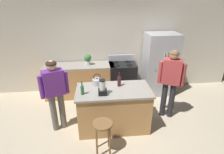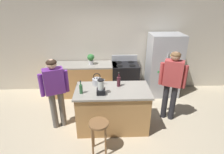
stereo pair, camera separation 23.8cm
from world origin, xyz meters
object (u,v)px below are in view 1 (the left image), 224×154
(potted_plant, at_px, (88,59))
(bottle_wine, at_px, (119,81))
(stove_range, at_px, (122,78))
(blender_appliance, at_px, (102,88))
(person_by_island_left, at_px, (55,90))
(bottle_olive_oil, at_px, (82,90))
(person_by_sink_right, at_px, (171,78))
(kitchen_island, at_px, (113,108))
(bar_stool, at_px, (103,130))
(refrigerator, at_px, (160,64))
(tea_kettle, at_px, (97,82))

(potted_plant, relative_size, bottle_wine, 0.95)
(stove_range, xyz_separation_m, blender_appliance, (-0.67, -1.70, 0.60))
(person_by_island_left, xyz_separation_m, bottle_olive_oil, (0.57, -0.21, 0.08))
(stove_range, bearing_deg, person_by_sink_right, -53.90)
(potted_plant, distance_m, bottle_wine, 1.56)
(kitchen_island, bearing_deg, blender_appliance, -144.14)
(person_by_sink_right, bearing_deg, stove_range, 126.10)
(stove_range, height_order, person_by_sink_right, person_by_sink_right)
(stove_range, distance_m, bottle_olive_oil, 2.05)
(person_by_sink_right, bearing_deg, blender_appliance, -164.35)
(bar_stool, relative_size, bottle_olive_oil, 2.45)
(refrigerator, bearing_deg, bar_stool, -129.30)
(bar_stool, height_order, bottle_olive_oil, bottle_olive_oil)
(blender_appliance, relative_size, bottle_olive_oil, 1.14)
(kitchen_island, bearing_deg, stove_range, 74.16)
(bottle_wine, bearing_deg, person_by_sink_right, 5.83)
(bottle_wine, xyz_separation_m, tea_kettle, (-0.47, 0.10, -0.04))
(person_by_sink_right, height_order, blender_appliance, person_by_sink_right)
(kitchen_island, xyz_separation_m, blender_appliance, (-0.24, -0.17, 0.60))
(person_by_sink_right, bearing_deg, kitchen_island, -168.58)
(potted_plant, height_order, blender_appliance, blender_appliance)
(kitchen_island, height_order, potted_plant, potted_plant)
(person_by_sink_right, relative_size, bar_stool, 2.48)
(bottle_wine, bearing_deg, bottle_olive_oil, -159.75)
(bar_stool, bearing_deg, stove_range, 72.44)
(blender_appliance, bearing_deg, bar_stool, -94.15)
(kitchen_island, height_order, stove_range, stove_range)
(bar_stool, bearing_deg, potted_plant, 96.83)
(bar_stool, distance_m, blender_appliance, 0.78)
(blender_appliance, bearing_deg, person_by_island_left, 165.98)
(potted_plant, bearing_deg, person_by_island_left, -113.89)
(blender_appliance, bearing_deg, bottle_olive_oil, 174.78)
(stove_range, xyz_separation_m, potted_plant, (-0.98, 0.03, 0.64))
(bar_stool, bearing_deg, person_by_island_left, 139.65)
(blender_appliance, bearing_deg, tea_kettle, 102.25)
(stove_range, relative_size, tea_kettle, 4.10)
(potted_plant, relative_size, bottle_olive_oil, 1.09)
(person_by_sink_right, bearing_deg, tea_kettle, -179.12)
(bar_stool, bearing_deg, person_by_sink_right, 31.38)
(potted_plant, relative_size, tea_kettle, 1.09)
(kitchen_island, distance_m, tea_kettle, 0.69)
(kitchen_island, relative_size, blender_appliance, 4.99)
(refrigerator, height_order, potted_plant, refrigerator)
(person_by_island_left, bearing_deg, kitchen_island, -3.31)
(tea_kettle, bearing_deg, person_by_sink_right, 0.88)
(blender_appliance, bearing_deg, potted_plant, 100.25)
(person_by_sink_right, distance_m, tea_kettle, 1.67)
(person_by_sink_right, relative_size, potted_plant, 5.57)
(kitchen_island, relative_size, tea_kettle, 5.70)
(kitchen_island, relative_size, refrigerator, 0.87)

